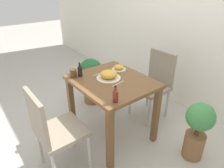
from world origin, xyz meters
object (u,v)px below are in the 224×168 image
(condiment_bottle, at_px, (115,95))
(chair_near, at_px, (53,129))
(side_plate, at_px, (119,68))
(potted_plant_right, at_px, (198,128))
(sauce_bottle, at_px, (80,71))
(potted_plant_left, at_px, (91,78))
(food_plate, at_px, (109,75))
(chair_far, at_px, (154,81))
(drink_cup, at_px, (73,73))

(condiment_bottle, bearing_deg, chair_near, -119.85)
(side_plate, height_order, potted_plant_right, side_plate)
(chair_near, xyz_separation_m, sauce_bottle, (-0.37, 0.52, 0.30))
(condiment_bottle, distance_m, potted_plant_left, 1.31)
(food_plate, xyz_separation_m, condiment_bottle, (0.41, -0.24, 0.02))
(chair_far, bearing_deg, potted_plant_right, -16.90)
(drink_cup, bearing_deg, chair_far, 72.75)
(chair_near, height_order, potted_plant_right, chair_near)
(food_plate, bearing_deg, chair_near, -80.20)
(condiment_bottle, relative_size, potted_plant_right, 0.25)
(chair_near, height_order, food_plate, chair_near)
(chair_near, bearing_deg, sauce_bottle, -54.56)
(side_plate, xyz_separation_m, condiment_bottle, (0.53, -0.48, 0.04))
(condiment_bottle, bearing_deg, food_plate, 150.29)
(condiment_bottle, height_order, potted_plant_right, condiment_bottle)
(side_plate, bearing_deg, chair_near, -76.15)
(chair_near, height_order, side_plate, chair_near)
(food_plate, distance_m, potted_plant_left, 0.86)
(side_plate, distance_m, condiment_bottle, 0.71)
(chair_near, distance_m, sauce_bottle, 0.71)
(condiment_bottle, bearing_deg, sauce_bottle, 178.04)
(chair_near, distance_m, potted_plant_left, 1.30)
(side_plate, distance_m, drink_cup, 0.55)
(food_plate, height_order, side_plate, food_plate)
(food_plate, distance_m, side_plate, 0.27)
(chair_far, xyz_separation_m, potted_plant_right, (0.81, -0.25, -0.13))
(chair_far, distance_m, drink_cup, 1.10)
(side_plate, relative_size, drink_cup, 1.80)
(potted_plant_left, bearing_deg, chair_far, 32.29)
(sauce_bottle, relative_size, potted_plant_left, 0.24)
(chair_far, xyz_separation_m, side_plate, (-0.16, -0.49, 0.27))
(food_plate, height_order, potted_plant_right, food_plate)
(condiment_bottle, bearing_deg, potted_plant_right, 58.26)
(drink_cup, relative_size, condiment_bottle, 0.56)
(potted_plant_left, bearing_deg, food_plate, -17.15)
(potted_plant_left, distance_m, potted_plant_right, 1.62)
(chair_near, height_order, sauce_bottle, sauce_bottle)
(sauce_bottle, bearing_deg, chair_far, 72.81)
(condiment_bottle, height_order, potted_plant_left, condiment_bottle)
(side_plate, bearing_deg, potted_plant_left, -178.96)
(food_plate, distance_m, sauce_bottle, 0.32)
(chair_near, relative_size, potted_plant_right, 1.37)
(drink_cup, height_order, sauce_bottle, sauce_bottle)
(chair_near, height_order, condiment_bottle, condiment_bottle)
(side_plate, bearing_deg, sauce_bottle, -106.07)
(food_plate, bearing_deg, potted_plant_right, 29.35)
(chair_far, bearing_deg, chair_near, -86.87)
(drink_cup, bearing_deg, side_plate, 73.66)
(chair_far, height_order, sauce_bottle, sauce_bottle)
(side_plate, relative_size, potted_plant_left, 0.24)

